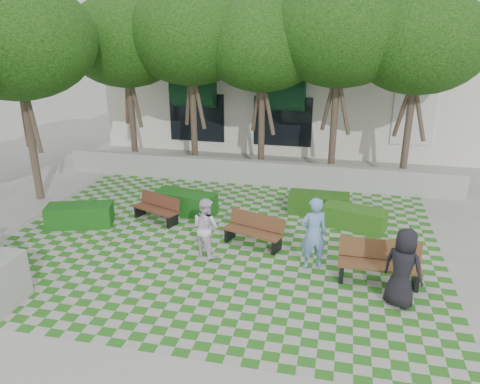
% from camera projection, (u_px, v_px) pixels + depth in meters
% --- Properties ---
extents(ground, '(90.00, 90.00, 0.00)m').
position_uv_depth(ground, '(209.00, 260.00, 12.18)').
color(ground, gray).
rests_on(ground, ground).
extents(lawn, '(12.00, 12.00, 0.00)m').
position_uv_depth(lawn, '(219.00, 243.00, 13.09)').
color(lawn, '#2B721E').
rests_on(lawn, ground).
extents(retaining_wall, '(15.00, 0.36, 0.90)m').
position_uv_depth(retaining_wall, '(254.00, 172.00, 17.69)').
color(retaining_wall, '#9E9B93').
rests_on(retaining_wall, ground).
extents(bench_east, '(1.91, 0.65, 1.00)m').
position_uv_depth(bench_east, '(379.00, 263.00, 11.06)').
color(bench_east, brown).
rests_on(bench_east, ground).
extents(bench_mid, '(1.75, 1.04, 0.87)m').
position_uv_depth(bench_mid, '(254.00, 231.00, 12.88)').
color(bench_mid, brown).
rests_on(bench_mid, ground).
extents(bench_west, '(1.63, 1.06, 0.82)m').
position_uv_depth(bench_west, '(157.00, 209.00, 14.47)').
color(bench_west, '#50291B').
rests_on(bench_west, ground).
extents(hedge_east, '(1.98, 1.24, 0.65)m').
position_uv_depth(hedge_east, '(354.00, 218.00, 13.97)').
color(hedge_east, '#255316').
rests_on(hedge_east, ground).
extents(hedge_midright, '(1.91, 0.77, 0.67)m').
position_uv_depth(hedge_midright, '(319.00, 204.00, 15.02)').
color(hedge_midright, '#1E4713').
rests_on(hedge_midright, ground).
extents(hedge_midleft, '(2.09, 1.16, 0.69)m').
position_uv_depth(hedge_midleft, '(186.00, 203.00, 15.05)').
color(hedge_midleft, '#134713').
rests_on(hedge_midleft, ground).
extents(hedge_west, '(2.05, 1.31, 0.67)m').
position_uv_depth(hedge_west, '(80.00, 215.00, 14.11)').
color(hedge_west, '#144C14').
rests_on(hedge_west, ground).
extents(person_blue, '(0.81, 0.68, 1.89)m').
position_uv_depth(person_blue, '(313.00, 234.00, 11.51)').
color(person_blue, '#6A92C2').
rests_on(person_blue, ground).
extents(person_dark, '(1.05, 0.94, 1.81)m').
position_uv_depth(person_dark, '(403.00, 268.00, 10.01)').
color(person_dark, black).
rests_on(person_dark, ground).
extents(person_white, '(0.98, 0.91, 1.61)m').
position_uv_depth(person_white, '(206.00, 227.00, 12.19)').
color(person_white, silver).
rests_on(person_white, ground).
extents(tree_row, '(17.70, 13.40, 7.41)m').
position_uv_depth(tree_row, '(202.00, 41.00, 16.20)').
color(tree_row, '#47382B').
rests_on(tree_row, ground).
extents(building, '(18.00, 8.92, 5.15)m').
position_uv_depth(building, '(302.00, 89.00, 23.98)').
color(building, silver).
rests_on(building, ground).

